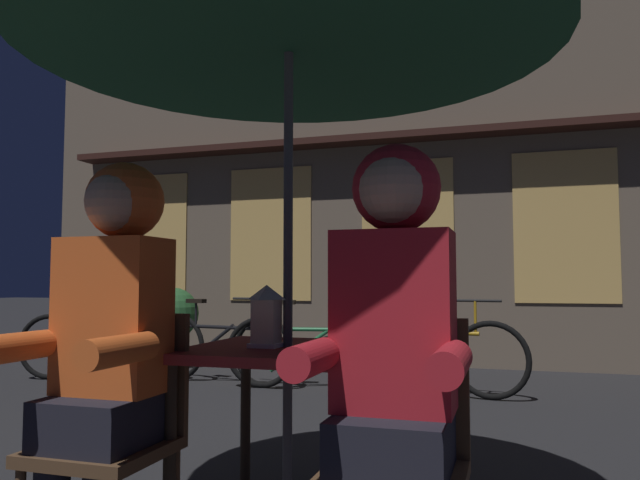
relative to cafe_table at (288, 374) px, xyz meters
name	(u,v)px	position (x,y,z in m)	size (l,w,h in m)	color
cafe_table	(288,374)	(0.00, 0.00, 0.00)	(0.72, 0.72, 0.74)	maroon
patio_umbrella	(289,6)	(0.00, 0.00, 1.42)	(2.10, 2.10, 2.31)	#4C4C51
lantern	(266,314)	(-0.07, -0.05, 0.22)	(0.11, 0.11, 0.23)	white
chair_left	(117,427)	(-0.48, -0.37, -0.15)	(0.40, 0.40, 0.87)	#513823
chair_right	(397,451)	(0.48, -0.37, -0.15)	(0.40, 0.40, 0.87)	#513823
person_left_hooded	(109,322)	(-0.48, -0.43, 0.21)	(0.45, 0.56, 1.40)	black
person_right_hooded	(393,329)	(0.48, -0.43, 0.21)	(0.45, 0.56, 1.40)	black
shopfront_building	(410,115)	(-0.37, 5.40, 2.45)	(10.00, 0.93, 6.20)	#6B5B4C
bicycle_nearest	(98,345)	(-3.19, 3.10, -0.29)	(1.65, 0.43, 0.84)	black
bicycle_second	(218,347)	(-1.93, 3.27, -0.29)	(1.66, 0.35, 0.84)	black
bicycle_third	(314,351)	(-0.95, 3.26, -0.29)	(1.66, 0.35, 0.84)	black
bicycle_fourth	(430,355)	(0.12, 3.26, -0.29)	(1.67, 0.25, 0.84)	black
potted_plant	(172,320)	(-2.96, 4.13, -0.09)	(0.60, 0.60, 0.92)	brown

